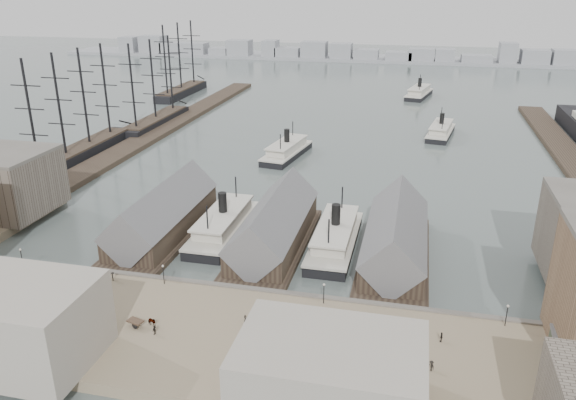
% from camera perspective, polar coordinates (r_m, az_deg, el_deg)
% --- Properties ---
extents(ground, '(900.00, 900.00, 0.00)m').
position_cam_1_polar(ground, '(109.52, -3.60, -8.51)').
color(ground, '#495452').
rests_on(ground, ground).
extents(quay, '(180.00, 30.00, 2.00)m').
position_cam_1_polar(quay, '(93.02, -7.22, -13.90)').
color(quay, '#7B6B53').
rests_on(quay, ground).
extents(seawall, '(180.00, 1.20, 2.30)m').
position_cam_1_polar(seawall, '(104.66, -4.44, -9.33)').
color(seawall, '#59544C').
rests_on(seawall, ground).
extents(west_wharf, '(10.00, 220.00, 1.60)m').
position_cam_1_polar(west_wharf, '(220.28, -13.30, 6.65)').
color(west_wharf, '#2D231C').
rests_on(west_wharf, ground).
extents(ferry_shed_west, '(14.00, 42.00, 12.60)m').
position_cam_1_polar(ferry_shed_west, '(130.39, -12.54, -1.66)').
color(ferry_shed_west, '#2D231C').
rests_on(ferry_shed_west, ground).
extents(ferry_shed_center, '(14.00, 42.00, 12.60)m').
position_cam_1_polar(ferry_shed_center, '(121.91, -1.40, -2.78)').
color(ferry_shed_center, '#2D231C').
rests_on(ferry_shed_center, ground).
extents(ferry_shed_east, '(14.00, 42.00, 12.60)m').
position_cam_1_polar(ferry_shed_east, '(118.63, 10.88, -3.89)').
color(ferry_shed_east, '#2D231C').
rests_on(ferry_shed_east, ground).
extents(street_bldg_center, '(24.00, 16.00, 10.00)m').
position_cam_1_polar(street_bldg_center, '(75.94, 4.28, -17.34)').
color(street_bldg_center, gray).
rests_on(street_bldg_center, quay).
extents(lamp_post_far_w, '(0.44, 0.44, 3.92)m').
position_cam_1_polar(lamp_post_far_w, '(121.82, -25.49, -4.98)').
color(lamp_post_far_w, black).
rests_on(lamp_post_far_w, quay).
extents(lamp_post_near_w, '(0.44, 0.44, 3.92)m').
position_cam_1_polar(lamp_post_near_w, '(106.54, -12.57, -7.03)').
color(lamp_post_near_w, black).
rests_on(lamp_post_near_w, quay).
extents(lamp_post_near_e, '(0.44, 0.44, 3.92)m').
position_cam_1_polar(lamp_post_near_e, '(98.29, 3.67, -9.08)').
color(lamp_post_near_e, black).
rests_on(lamp_post_near_e, quay).
extents(lamp_post_far_e, '(0.44, 0.44, 3.92)m').
position_cam_1_polar(lamp_post_far_e, '(98.86, 21.38, -10.49)').
color(lamp_post_far_e, black).
rests_on(lamp_post_far_e, quay).
extents(far_shore, '(500.00, 40.00, 15.72)m').
position_cam_1_polar(far_shore, '(429.01, 9.27, 14.27)').
color(far_shore, gray).
rests_on(far_shore, ground).
extents(ferry_docked_west, '(9.03, 30.10, 10.75)m').
position_cam_1_polar(ferry_docked_west, '(129.58, -6.56, -2.43)').
color(ferry_docked_west, black).
rests_on(ferry_docked_west, ground).
extents(ferry_docked_east, '(8.97, 29.89, 10.68)m').
position_cam_1_polar(ferry_docked_east, '(122.85, 4.81, -3.75)').
color(ferry_docked_east, black).
rests_on(ferry_docked_east, ground).
extents(ferry_open_near, '(12.45, 28.84, 9.97)m').
position_cam_1_polar(ferry_open_near, '(186.52, -0.12, 5.10)').
color(ferry_open_near, black).
rests_on(ferry_open_near, ground).
extents(ferry_open_mid, '(11.80, 26.86, 9.27)m').
position_cam_1_polar(ferry_open_mid, '(220.15, 15.26, 6.83)').
color(ferry_open_mid, black).
rests_on(ferry_open_mid, ground).
extents(ferry_open_far, '(14.19, 29.41, 10.09)m').
position_cam_1_polar(ferry_open_far, '(294.86, 13.17, 10.59)').
color(ferry_open_far, black).
rests_on(ferry_open_far, ground).
extents(sailing_ship_near, '(8.47, 58.37, 34.84)m').
position_cam_1_polar(sailing_ship_near, '(197.20, -20.49, 4.70)').
color(sailing_ship_near, black).
rests_on(sailing_ship_near, ground).
extents(sailing_ship_mid, '(8.25, 47.68, 33.92)m').
position_cam_1_polar(sailing_ship_mid, '(234.24, -13.25, 7.92)').
color(sailing_ship_mid, black).
rests_on(sailing_ship_mid, ground).
extents(sailing_ship_far, '(8.70, 48.34, 35.77)m').
position_cam_1_polar(sailing_ship_far, '(297.82, -10.75, 10.92)').
color(sailing_ship_far, black).
rests_on(sailing_ship_far, ground).
extents(tram, '(3.57, 10.85, 3.80)m').
position_cam_1_polar(tram, '(93.04, 26.11, -13.99)').
color(tram, black).
rests_on(tram, quay).
extents(horse_cart_left, '(4.30, 4.04, 1.47)m').
position_cam_1_polar(horse_cart_left, '(113.92, -25.16, -7.84)').
color(horse_cart_left, black).
rests_on(horse_cart_left, quay).
extents(horse_cart_center, '(4.94, 2.49, 1.54)m').
position_cam_1_polar(horse_cart_center, '(96.04, -14.22, -11.91)').
color(horse_cart_center, black).
rests_on(horse_cart_center, quay).
extents(horse_cart_right, '(4.74, 2.25, 1.54)m').
position_cam_1_polar(horse_cart_right, '(89.78, 2.41, -13.78)').
color(horse_cart_right, black).
rests_on(horse_cart_right, quay).
extents(pedestrian_2, '(1.12, 1.29, 1.73)m').
position_cam_1_polar(pedestrian_2, '(111.01, -17.37, -7.41)').
color(pedestrian_2, black).
rests_on(pedestrian_2, quay).
extents(pedestrian_3, '(0.60, 1.02, 1.62)m').
position_cam_1_polar(pedestrian_3, '(93.78, -13.40, -12.70)').
color(pedestrian_3, black).
rests_on(pedestrian_3, quay).
extents(pedestrian_4, '(0.80, 0.94, 1.62)m').
position_cam_1_polar(pedestrian_4, '(94.43, -3.88, -11.84)').
color(pedestrian_4, black).
rests_on(pedestrian_4, quay).
extents(pedestrian_5, '(0.82, 0.80, 1.82)m').
position_cam_1_polar(pedestrian_5, '(93.76, -4.36, -12.04)').
color(pedestrian_5, black).
rests_on(pedestrian_5, quay).
extents(pedestrian_6, '(0.98, 1.04, 1.70)m').
position_cam_1_polar(pedestrian_6, '(95.00, 11.80, -12.04)').
color(pedestrian_6, black).
rests_on(pedestrian_6, quay).
extents(pedestrian_7, '(1.17, 1.25, 1.69)m').
position_cam_1_polar(pedestrian_7, '(86.54, 14.35, -16.01)').
color(pedestrian_7, black).
rests_on(pedestrian_7, quay).
extents(pedestrian_8, '(0.55, 1.03, 1.67)m').
position_cam_1_polar(pedestrian_8, '(92.84, 15.32, -13.28)').
color(pedestrian_8, black).
rests_on(pedestrian_8, quay).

